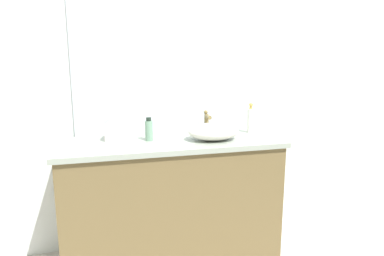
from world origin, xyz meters
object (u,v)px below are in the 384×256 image
soap_dispenser (250,120)px  lotion_bottle (149,130)px  tissue_box (117,130)px  sink_basin (213,131)px

soap_dispenser → lotion_bottle: 0.77m
soap_dispenser → tissue_box: (-0.97, 0.01, -0.03)m
soap_dispenser → lotion_bottle: bearing=-174.5°
sink_basin → tissue_box: 0.65m
sink_basin → tissue_box: bearing=165.1°
sink_basin → lotion_bottle: 0.43m
soap_dispenser → sink_basin: bearing=-155.0°
soap_dispenser → tissue_box: size_ratio=1.36×
sink_basin → tissue_box: size_ratio=2.11×
lotion_bottle → tissue_box: lotion_bottle is taller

